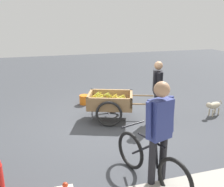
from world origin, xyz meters
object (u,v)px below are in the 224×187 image
object	(u,v)px
fruit_cart	(110,103)
cyclist_person	(160,127)
plastic_bucket	(84,100)
bicycle	(150,162)
dog	(214,106)
vendor_person	(157,86)

from	to	relation	value
fruit_cart	cyclist_person	size ratio (longest dim) A/B	1.08
fruit_cart	cyclist_person	world-z (taller)	cyclist_person
fruit_cart	plastic_bucket	world-z (taller)	fruit_cart
bicycle	plastic_bucket	bearing A→B (deg)	-85.84
bicycle	dog	size ratio (longest dim) A/B	2.47
cyclist_person	bicycle	bearing A→B (deg)	-72.12
bicycle	plastic_bucket	xyz separation A→B (m)	(0.29, -4.01, -0.21)
bicycle	cyclist_person	distance (m)	0.68
vendor_person	cyclist_person	size ratio (longest dim) A/B	0.90
cyclist_person	vendor_person	bearing A→B (deg)	-115.79
bicycle	cyclist_person	world-z (taller)	cyclist_person
cyclist_person	plastic_bucket	bearing A→B (deg)	-85.34
fruit_cart	cyclist_person	distance (m)	2.85
dog	bicycle	bearing A→B (deg)	37.08
vendor_person	dog	xyz separation A→B (m)	(-1.63, 0.10, -0.63)
bicycle	dog	xyz separation A→B (m)	(-2.82, -2.13, -0.08)
fruit_cart	dog	xyz separation A→B (m)	(-2.71, 0.51, -0.17)
fruit_cart	plastic_bucket	bearing A→B (deg)	-73.44
vendor_person	bicycle	size ratio (longest dim) A/B	0.95
cyclist_person	dog	size ratio (longest dim) A/B	2.60
bicycle	plastic_bucket	distance (m)	4.03
bicycle	dog	world-z (taller)	bicycle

